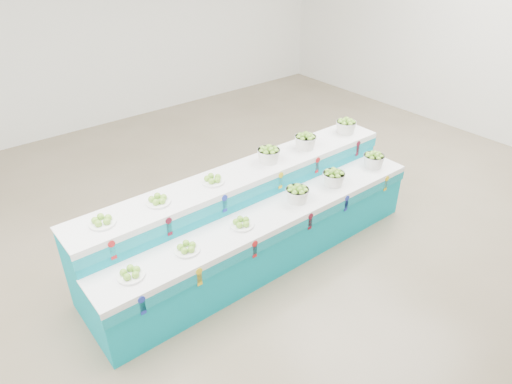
# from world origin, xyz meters

# --- Properties ---
(ground) EXTENTS (10.00, 10.00, 0.00)m
(ground) POSITION_xyz_m (0.00, 0.00, 0.00)
(ground) COLOR #6E6148
(ground) RESTS_ON ground
(back_wall) EXTENTS (10.00, 0.00, 10.00)m
(back_wall) POSITION_xyz_m (0.00, 5.00, 2.00)
(back_wall) COLOR silver
(back_wall) RESTS_ON ground
(display_stand) EXTENTS (4.19, 1.08, 1.02)m
(display_stand) POSITION_xyz_m (-0.42, -0.01, 0.51)
(display_stand) COLOR #069AB0
(display_stand) RESTS_ON ground
(plate_lower_left) EXTENTS (0.26, 0.26, 0.10)m
(plate_lower_left) POSITION_xyz_m (-2.09, -0.27, 0.77)
(plate_lower_left) COLOR white
(plate_lower_left) RESTS_ON display_stand
(plate_lower_mid) EXTENTS (0.26, 0.26, 0.10)m
(plate_lower_mid) POSITION_xyz_m (-1.49, -0.27, 0.77)
(plate_lower_mid) COLOR white
(plate_lower_mid) RESTS_ON display_stand
(plate_lower_right) EXTENTS (0.26, 0.26, 0.10)m
(plate_lower_right) POSITION_xyz_m (-0.82, -0.27, 0.77)
(plate_lower_right) COLOR white
(plate_lower_right) RESTS_ON display_stand
(basket_lower_left) EXTENTS (0.27, 0.27, 0.20)m
(basket_lower_left) POSITION_xyz_m (-0.02, -0.27, 0.82)
(basket_lower_left) COLOR silver
(basket_lower_left) RESTS_ON display_stand
(basket_lower_mid) EXTENTS (0.27, 0.27, 0.20)m
(basket_lower_mid) POSITION_xyz_m (0.58, -0.27, 0.82)
(basket_lower_mid) COLOR silver
(basket_lower_mid) RESTS_ON display_stand
(basket_lower_right) EXTENTS (0.27, 0.27, 0.20)m
(basket_lower_right) POSITION_xyz_m (1.34, -0.27, 0.82)
(basket_lower_right) COLOR silver
(basket_lower_right) RESTS_ON display_stand
(plate_upper_left) EXTENTS (0.26, 0.26, 0.10)m
(plate_upper_left) POSITION_xyz_m (-2.09, 0.25, 1.07)
(plate_upper_left) COLOR white
(plate_upper_left) RESTS_ON display_stand
(plate_upper_mid) EXTENTS (0.26, 0.26, 0.10)m
(plate_upper_mid) POSITION_xyz_m (-1.49, 0.25, 1.07)
(plate_upper_mid) COLOR white
(plate_upper_mid) RESTS_ON display_stand
(plate_upper_right) EXTENTS (0.26, 0.26, 0.10)m
(plate_upper_right) POSITION_xyz_m (-0.82, 0.25, 1.07)
(plate_upper_right) COLOR white
(plate_upper_right) RESTS_ON display_stand
(basket_upper_left) EXTENTS (0.27, 0.27, 0.20)m
(basket_upper_left) POSITION_xyz_m (-0.02, 0.25, 1.12)
(basket_upper_left) COLOR silver
(basket_upper_left) RESTS_ON display_stand
(basket_upper_mid) EXTENTS (0.27, 0.27, 0.20)m
(basket_upper_mid) POSITION_xyz_m (0.58, 0.25, 1.12)
(basket_upper_mid) COLOR silver
(basket_upper_mid) RESTS_ON display_stand
(basket_upper_right) EXTENTS (0.27, 0.27, 0.20)m
(basket_upper_right) POSITION_xyz_m (1.34, 0.25, 1.12)
(basket_upper_right) COLOR silver
(basket_upper_right) RESTS_ON display_stand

